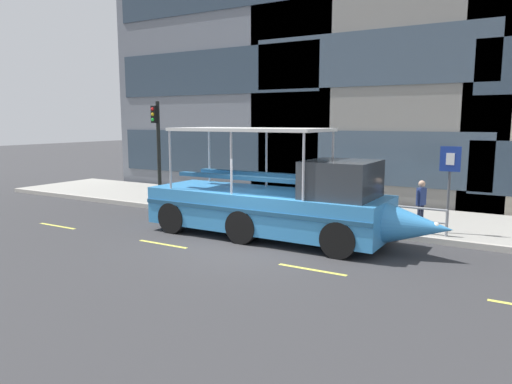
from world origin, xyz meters
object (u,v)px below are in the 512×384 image
object	(u,v)px
pedestrian_near_bow	(421,200)
pedestrian_mid_left	(335,190)
traffic_light_pole	(158,141)
duck_tour_boat	(281,204)
parking_sign	(450,175)

from	to	relation	value
pedestrian_near_bow	pedestrian_mid_left	size ratio (longest dim) A/B	0.99
traffic_light_pole	duck_tour_boat	xyz separation A→B (m)	(7.40, -2.71, -1.66)
parking_sign	pedestrian_mid_left	bearing A→B (deg)	170.06
parking_sign	pedestrian_near_bow	world-z (taller)	parking_sign
traffic_light_pole	pedestrian_mid_left	world-z (taller)	traffic_light_pole
pedestrian_mid_left	traffic_light_pole	bearing A→B (deg)	-175.62
pedestrian_near_bow	pedestrian_mid_left	bearing A→B (deg)	170.35
parking_sign	duck_tour_boat	bearing A→B (deg)	-149.05
pedestrian_near_bow	parking_sign	bearing A→B (deg)	-11.02
duck_tour_boat	traffic_light_pole	bearing A→B (deg)	159.85
traffic_light_pole	pedestrian_mid_left	xyz separation A→B (m)	(7.85, 0.60, -1.61)
traffic_light_pole	duck_tour_boat	world-z (taller)	traffic_light_pole
parking_sign	duck_tour_boat	xyz separation A→B (m)	(-4.38, -2.63, -0.91)
parking_sign	pedestrian_near_bow	size ratio (longest dim) A/B	1.71
traffic_light_pole	parking_sign	size ratio (longest dim) A/B	1.59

